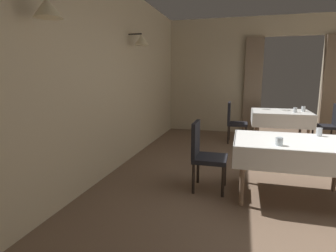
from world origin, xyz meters
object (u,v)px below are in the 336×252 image
(chair_far_left, at_px, (234,120))
(glass_mid_a, at_px, (319,132))
(glass_far_a, at_px, (303,109))
(plate_far_b, at_px, (285,110))
(glass_far_d, at_px, (295,110))
(chair_far_right, at_px, (330,123))
(plate_far_c, at_px, (266,109))
(dining_table_mid, at_px, (294,147))
(glass_mid_b, at_px, (279,141))
(dining_table_far, at_px, (281,115))
(chair_mid_left, at_px, (204,152))

(chair_far_left, relative_size, glass_mid_a, 8.56)
(glass_far_a, distance_m, plate_far_b, 0.37)
(chair_far_left, height_order, glass_far_d, chair_far_left)
(chair_far_right, relative_size, plate_far_c, 4.57)
(dining_table_mid, relative_size, glass_mid_a, 13.22)
(chair_far_right, height_order, plate_far_c, chair_far_right)
(chair_far_left, height_order, glass_mid_b, chair_far_left)
(dining_table_far, bearing_deg, glass_far_d, -35.55)
(chair_mid_left, xyz_separation_m, glass_mid_b, (0.89, -0.30, 0.28))
(plate_far_b, height_order, glass_far_d, glass_far_d)
(chair_far_left, relative_size, glass_mid_b, 10.16)
(plate_far_c, bearing_deg, glass_mid_b, -91.83)
(chair_far_right, xyz_separation_m, glass_far_d, (-0.75, -0.23, 0.29))
(glass_far_d, bearing_deg, dining_table_mid, -99.42)
(chair_far_left, relative_size, glass_far_d, 8.35)
(glass_far_d, bearing_deg, glass_mid_a, -92.53)
(chair_far_left, bearing_deg, plate_far_c, 26.78)
(chair_far_right, distance_m, glass_far_a, 0.62)
(dining_table_mid, bearing_deg, glass_far_d, 80.58)
(chair_far_left, distance_m, glass_far_a, 1.50)
(glass_far_a, bearing_deg, glass_far_d, -130.39)
(glass_far_a, height_order, plate_far_c, glass_far_a)
(chair_far_right, relative_size, plate_far_b, 4.22)
(glass_far_a, bearing_deg, glass_mid_b, -104.84)
(chair_mid_left, distance_m, glass_mid_a, 1.52)
(chair_far_right, relative_size, glass_far_d, 8.35)
(dining_table_mid, distance_m, dining_table_far, 2.94)
(glass_mid_b, bearing_deg, chair_far_left, 100.71)
(plate_far_b, height_order, plate_far_c, same)
(plate_far_b, bearing_deg, dining_table_far, -124.18)
(plate_far_c, relative_size, glass_far_d, 1.83)
(glass_far_a, bearing_deg, chair_far_left, -173.67)
(dining_table_mid, height_order, glass_far_a, glass_far_a)
(dining_table_far, height_order, glass_mid_b, glass_mid_b)
(glass_mid_a, xyz_separation_m, plate_far_b, (-0.04, 2.75, -0.05))
(chair_far_right, distance_m, glass_mid_b, 3.59)
(chair_far_right, xyz_separation_m, glass_mid_a, (-0.85, -2.63, 0.29))
(chair_far_left, height_order, glass_far_a, chair_far_left)
(chair_far_right, distance_m, chair_far_left, 2.02)
(chair_far_right, bearing_deg, dining_table_mid, -112.01)
(glass_mid_b, distance_m, plate_far_b, 3.45)
(dining_table_far, relative_size, chair_far_right, 1.33)
(dining_table_mid, distance_m, plate_far_c, 3.18)
(dining_table_mid, relative_size, plate_far_b, 6.52)
(glass_mid_b, bearing_deg, dining_table_far, 82.75)
(chair_far_right, height_order, glass_mid_a, chair_far_right)
(chair_far_left, bearing_deg, dining_table_mid, -74.05)
(plate_far_b, bearing_deg, glass_mid_b, -98.78)
(plate_far_c, distance_m, glass_far_d, 0.71)
(dining_table_far, distance_m, plate_far_b, 0.23)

